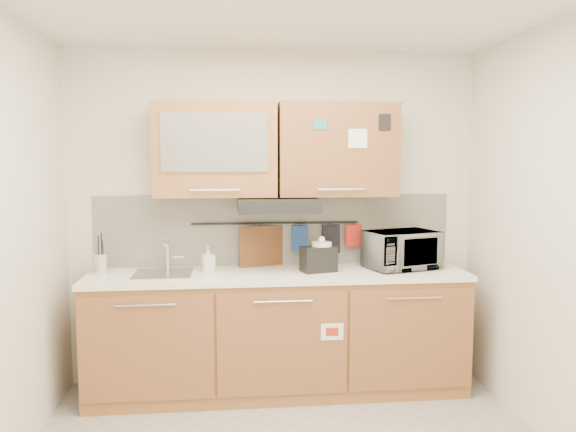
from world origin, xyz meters
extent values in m
plane|color=silver|center=(0.00, 1.50, 1.30)|extent=(3.20, 0.00, 3.20)
cube|color=#AA723C|center=(0.00, 1.20, 0.44)|extent=(2.80, 0.60, 0.88)
cube|color=black|center=(0.00, 1.20, 0.05)|extent=(2.80, 0.54, 0.10)
cube|color=#9B6237|center=(-0.93, 0.89, 0.47)|extent=(0.91, 0.02, 0.74)
cylinder|color=silver|center=(-0.93, 0.86, 0.78)|extent=(0.41, 0.01, 0.01)
cube|color=#9B6237|center=(0.00, 0.89, 0.47)|extent=(0.91, 0.02, 0.74)
cylinder|color=silver|center=(0.00, 0.86, 0.78)|extent=(0.41, 0.01, 0.01)
cube|color=#9B6237|center=(0.93, 0.89, 0.47)|extent=(0.91, 0.02, 0.74)
cylinder|color=silver|center=(0.93, 0.86, 0.78)|extent=(0.41, 0.01, 0.01)
cube|color=white|center=(0.00, 1.19, 0.90)|extent=(2.82, 0.62, 0.04)
cube|color=silver|center=(0.00, 1.49, 1.20)|extent=(2.80, 0.02, 0.56)
cube|color=#AA723C|center=(-0.46, 1.32, 1.83)|extent=(0.90, 0.35, 0.70)
cube|color=silver|center=(-0.46, 1.14, 1.88)|extent=(0.76, 0.02, 0.42)
cube|color=#9B6237|center=(0.46, 1.32, 1.83)|extent=(0.90, 0.35, 0.70)
cube|color=white|center=(0.58, 1.14, 1.91)|extent=(0.14, 0.00, 0.14)
cube|color=black|center=(0.00, 1.25, 1.42)|extent=(0.60, 0.46, 0.10)
cube|color=silver|center=(-0.85, 1.20, 0.92)|extent=(0.42, 0.40, 0.03)
cylinder|color=silver|center=(-0.83, 1.36, 1.04)|extent=(0.03, 0.03, 0.24)
cylinder|color=silver|center=(-0.83, 1.28, 1.14)|extent=(0.02, 0.18, 0.02)
cylinder|color=black|center=(0.00, 1.45, 1.26)|extent=(1.30, 0.02, 0.02)
cylinder|color=silver|center=(-1.30, 1.27, 1.00)|extent=(0.16, 0.16, 0.15)
cylinder|color=black|center=(-1.32, 1.28, 1.06)|extent=(0.01, 0.01, 0.28)
cylinder|color=black|center=(-1.28, 1.26, 1.05)|extent=(0.01, 0.01, 0.25)
cylinder|color=black|center=(-1.30, 1.29, 1.07)|extent=(0.01, 0.01, 0.30)
cylinder|color=black|center=(-1.32, 1.25, 1.03)|extent=(0.01, 0.01, 0.22)
cylinder|color=white|center=(0.33, 1.20, 1.03)|extent=(0.17, 0.17, 0.22)
sphere|color=white|center=(0.33, 1.20, 1.16)|extent=(0.05, 0.05, 0.05)
cube|color=white|center=(0.42, 1.19, 1.04)|extent=(0.02, 0.03, 0.14)
cylinder|color=black|center=(0.33, 1.20, 0.93)|extent=(0.17, 0.17, 0.01)
cube|color=black|center=(0.30, 1.18, 1.02)|extent=(0.28, 0.21, 0.19)
cube|color=black|center=(0.26, 1.17, 1.10)|extent=(0.10, 0.12, 0.01)
cube|color=black|center=(0.34, 1.19, 1.10)|extent=(0.10, 0.12, 0.01)
imported|color=#999999|center=(0.95, 1.23, 1.06)|extent=(0.61, 0.49, 0.29)
imported|color=#999999|center=(-0.52, 1.28, 1.02)|extent=(0.11, 0.11, 0.19)
cube|color=brown|center=(-0.12, 1.44, 1.02)|extent=(0.35, 0.13, 0.44)
cube|color=navy|center=(0.19, 1.44, 1.14)|extent=(0.12, 0.04, 0.20)
cube|color=black|center=(0.44, 1.44, 1.13)|extent=(0.14, 0.05, 0.22)
cube|color=red|center=(0.62, 1.44, 1.15)|extent=(0.14, 0.07, 0.17)
camera|label=1|loc=(-0.37, -2.91, 1.76)|focal=35.00mm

